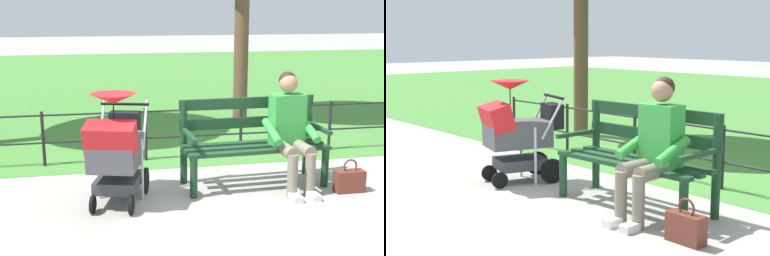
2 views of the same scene
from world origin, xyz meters
TOP-DOWN VIEW (x-y plane):
  - ground_plane at (0.00, 0.00)m, footprint 60.00×60.00m
  - grass_lawn at (0.00, -8.80)m, footprint 40.00×16.00m
  - park_bench at (-0.45, -0.12)m, footprint 1.62×0.66m
  - person_on_bench at (-0.81, 0.11)m, footprint 0.55×0.74m
  - stroller at (1.08, 0.24)m, footprint 0.71×0.98m
  - handbag at (-1.40, 0.38)m, footprint 0.32×0.14m
  - park_fence at (0.00, -1.21)m, footprint 6.44×0.04m

SIDE VIEW (x-z plane):
  - ground_plane at x=0.00m, z-range 0.00..0.00m
  - grass_lawn at x=0.00m, z-range 0.00..0.01m
  - handbag at x=-1.40m, z-range -0.06..0.31m
  - park_fence at x=0.00m, z-range 0.07..0.77m
  - park_bench at x=-0.45m, z-range 0.05..1.01m
  - stroller at x=1.08m, z-range 0.02..1.17m
  - person_on_bench at x=-0.81m, z-range 0.04..1.31m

